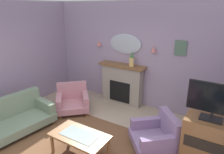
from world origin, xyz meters
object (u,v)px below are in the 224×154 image
fireplace (122,84)px  armchair_near_fireplace (73,99)px  floral_couch (11,119)px  wall_mirror (125,44)px  tv_cabinet (207,141)px  wall_sconce_right (154,49)px  wall_sconce_left (99,43)px  tv_flatscreen (214,101)px  armchair_by_coffee_table (157,134)px  mantel_vase_left (132,60)px  framed_picture (181,48)px  coffee_table (80,137)px

fireplace → armchair_near_fireplace: size_ratio=1.19×
floral_couch → armchair_near_fireplace: size_ratio=1.58×
wall_mirror → tv_cabinet: bearing=-31.4°
wall_mirror → wall_sconce_right: size_ratio=6.86×
wall_mirror → tv_cabinet: (2.49, -1.52, -1.26)m
wall_sconce_left → tv_flatscreen: size_ratio=0.17×
tv_flatscreen → armchair_by_coffee_table: bearing=-177.8°
mantel_vase_left → armchair_near_fireplace: 1.92m
armchair_near_fireplace → wall_sconce_right: bearing=34.5°
framed_picture → floral_couch: 4.24m
wall_sconce_right → coffee_table: wall_sconce_right is taller
floral_couch → armchair_by_coffee_table: bearing=21.7°
mantel_vase_left → wall_sconce_right: (0.55, 0.12, 0.33)m
wall_sconce_right → armchair_by_coffee_table: wall_sconce_right is taller
coffee_table → armchair_by_coffee_table: bearing=39.8°
mantel_vase_left → tv_flatscreen: 2.58m
framed_picture → coffee_table: 3.08m
wall_mirror → armchair_by_coffee_table: wall_mirror is taller
floral_couch → wall_sconce_right: bearing=50.7°
framed_picture → armchair_by_coffee_table: (0.11, -1.58, -1.44)m
wall_sconce_left → floral_couch: wall_sconce_left is taller
wall_sconce_right → framed_picture: size_ratio=0.39×
framed_picture → tv_cabinet: 2.23m
framed_picture → tv_flatscreen: size_ratio=0.43×
wall_sconce_left → tv_cabinet: size_ratio=0.16×
fireplace → wall_mirror: wall_mirror is taller
coffee_table → tv_cabinet: bearing=26.7°
wall_sconce_right → armchair_by_coffee_table: size_ratio=0.12×
fireplace → wall_mirror: bearing=90.0°
wall_sconce_left → fireplace: bearing=-6.2°
wall_sconce_right → framed_picture: 0.66m
armchair_by_coffee_table → armchair_near_fireplace: 2.53m
mantel_vase_left → armchair_near_fireplace: size_ratio=0.35×
armchair_by_coffee_table → tv_cabinet: size_ratio=1.27×
mantel_vase_left → wall_sconce_left: 1.20m
armchair_by_coffee_table → coffee_table: bearing=-140.2°
coffee_table → armchair_by_coffee_table: (1.17, 0.97, -0.08)m
wall_sconce_left → tv_cabinet: 3.84m
fireplace → tv_cabinet: size_ratio=1.51×
wall_sconce_left → armchair_near_fireplace: (-0.05, -1.21, -1.35)m
armchair_by_coffee_table → wall_sconce_left: bearing=148.3°
wall_sconce_left → armchair_by_coffee_table: 3.19m
coffee_table → tv_cabinet: (2.04, 1.03, 0.07)m
armchair_near_fireplace → coffee_table: bearing=-43.7°
mantel_vase_left → wall_sconce_right: size_ratio=2.87×
framed_picture → coffee_table: (-1.06, -2.55, -1.37)m
fireplace → tv_cabinet: 2.84m
mantel_vase_left → wall_sconce_right: 0.65m
wall_mirror → armchair_near_fireplace: 2.09m
tv_flatscreen → framed_picture: bearing=122.5°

